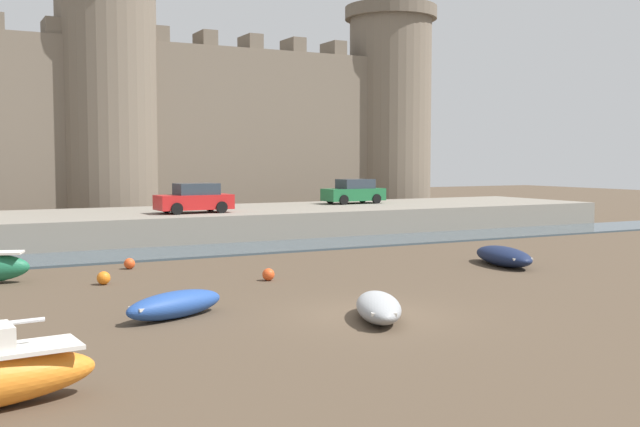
{
  "coord_description": "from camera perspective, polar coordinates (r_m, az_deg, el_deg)",
  "views": [
    {
      "loc": [
        -10.93,
        -17.91,
        4.42
      ],
      "look_at": [
        1.28,
        5.56,
        2.5
      ],
      "focal_mm": 42.0,
      "sensor_mm": 36.0,
      "label": 1
    }
  ],
  "objects": [
    {
      "name": "water_channel",
      "position": [
        36.04,
        -9.64,
        -2.87
      ],
      "size": [
        80.0,
        4.5,
        0.1
      ],
      "primitive_type": "cube",
      "color": "#3D4C56",
      "rests_on": "ground"
    },
    {
      "name": "quay_road",
      "position": [
        42.9,
        -12.63,
        -0.86
      ],
      "size": [
        58.03,
        10.0,
        1.49
      ],
      "primitive_type": "cube",
      "color": "gray",
      "rests_on": "ground"
    },
    {
      "name": "mooring_buoy_near_shore",
      "position": [
        27.55,
        -16.17,
        -4.75
      ],
      "size": [
        0.47,
        0.47,
        0.47
      ],
      "primitive_type": "sphere",
      "color": "orange",
      "rests_on": "ground"
    },
    {
      "name": "car_quay_west",
      "position": [
        49.62,
        2.6,
        1.66
      ],
      "size": [
        4.17,
        2.01,
        1.62
      ],
      "color": "#1E6638",
      "rests_on": "quay_road"
    },
    {
      "name": "rowboat_midflat_left",
      "position": [
        20.77,
        4.48,
        -7.08
      ],
      "size": [
        2.48,
        3.44,
        0.73
      ],
      "color": "gray",
      "rests_on": "ground"
    },
    {
      "name": "mooring_buoy_off_centre",
      "position": [
        27.42,
        -3.95,
        -4.66
      ],
      "size": [
        0.45,
        0.45,
        0.45
      ],
      "primitive_type": "sphere",
      "color": "#E04C1E",
      "rests_on": "ground"
    },
    {
      "name": "ground_plane",
      "position": [
        21.44,
        3.86,
        -7.75
      ],
      "size": [
        160.0,
        160.0,
        0.0
      ],
      "primitive_type": "plane",
      "color": "#4C3D2D"
    },
    {
      "name": "rowboat_near_channel_right",
      "position": [
        21.38,
        -10.98,
        -6.79
      ],
      "size": [
        3.37,
        2.19,
        0.75
      ],
      "color": "#234793",
      "rests_on": "ground"
    },
    {
      "name": "castle",
      "position": [
        53.85,
        -15.87,
        7.44
      ],
      "size": [
        53.55,
        7.53,
        19.86
      ],
      "color": "#706354",
      "rests_on": "ground"
    },
    {
      "name": "mooring_buoy_near_channel",
      "position": [
        31.18,
        -14.32,
        -3.72
      ],
      "size": [
        0.44,
        0.44,
        0.44
      ],
      "primitive_type": "sphere",
      "color": "#E04C1E",
      "rests_on": "ground"
    },
    {
      "name": "car_quay_centre_west",
      "position": [
        41.42,
        -9.53,
        1.12
      ],
      "size": [
        4.17,
        2.01,
        1.62
      ],
      "color": "red",
      "rests_on": "quay_road"
    },
    {
      "name": "rowboat_midflat_centre",
      "position": [
        32.09,
        13.8,
        -3.15
      ],
      "size": [
        2.42,
        4.17,
        0.79
      ],
      "color": "#141E3D",
      "rests_on": "ground"
    }
  ]
}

